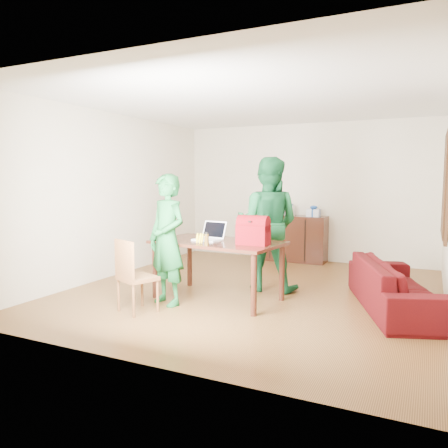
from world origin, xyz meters
The scene contains 10 objects.
room centered at (0.01, 0.13, 1.31)m, with size 5.20×5.70×2.90m.
table centered at (-0.28, -0.58, 0.69)m, with size 1.79×1.14×0.79m.
chair centered at (-0.92, -1.53, 0.26)m, with size 0.53×0.52×0.90m.
person_near centered at (-0.77, -1.07, 0.85)m, with size 0.62×0.40×1.69m, color #125121.
person_far centered at (0.15, 0.20, 0.97)m, with size 0.94×0.73×1.93m, color #125229.
laptop centered at (-0.43, -0.60, 0.84)m, with size 0.40×0.30×0.26m.
bananas centered at (-0.39, -0.89, 0.82)m, with size 0.14×0.09×0.05m, color gold, non-canonical shape.
bottle centered at (-0.24, -0.98, 0.88)m, with size 0.05×0.05×0.16m, color #503712.
red_bag centered at (0.26, -0.67, 0.94)m, with size 0.40×0.23×0.29m, color maroon.
sofa centered at (1.95, -0.06, 0.30)m, with size 2.07×0.81×0.60m, color #400A08.
Camera 1 is at (2.28, -5.77, 1.63)m, focal length 35.00 mm.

